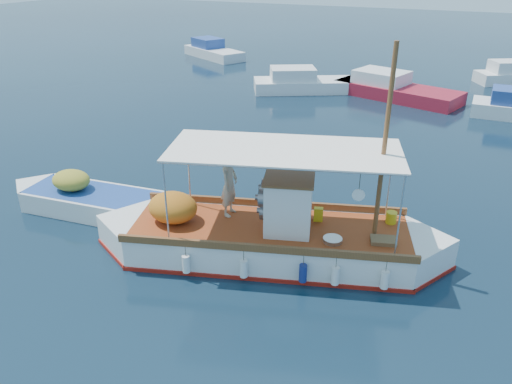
% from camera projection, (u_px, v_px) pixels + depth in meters
% --- Properties ---
extents(ground, '(160.00, 160.00, 0.00)m').
position_uv_depth(ground, '(284.00, 251.00, 15.55)').
color(ground, black).
rests_on(ground, ground).
extents(fishing_caique, '(10.50, 5.14, 6.69)m').
position_uv_depth(fishing_caique, '(267.00, 238.00, 15.11)').
color(fishing_caique, white).
rests_on(fishing_caique, ground).
extents(dinghy, '(6.80, 2.37, 1.67)m').
position_uv_depth(dinghy, '(93.00, 202.00, 17.86)').
color(dinghy, white).
rests_on(dinghy, ground).
extents(bg_boat_nw, '(7.55, 5.53, 1.80)m').
position_uv_depth(bg_boat_nw, '(305.00, 84.00, 33.52)').
color(bg_boat_nw, silver).
rests_on(bg_boat_nw, ground).
extents(bg_boat_n, '(8.41, 5.01, 1.80)m').
position_uv_depth(bg_boat_n, '(393.00, 90.00, 32.04)').
color(bg_boat_n, maroon).
rests_on(bg_boat_n, ground).
extents(bg_boat_far_w, '(6.88, 5.16, 1.80)m').
position_uv_depth(bg_boat_far_w, '(213.00, 52.00, 44.64)').
color(bg_boat_far_w, silver).
rests_on(bg_boat_far_w, ground).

